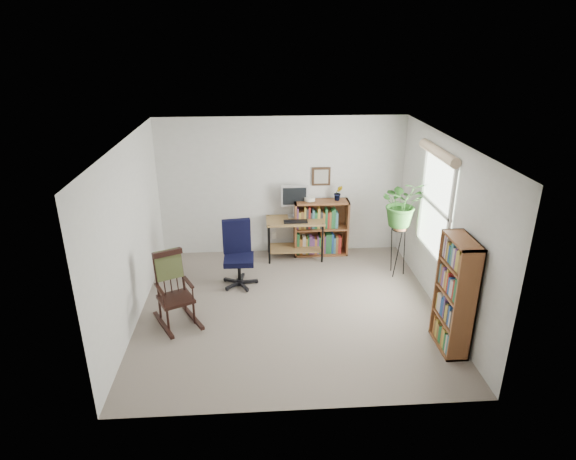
{
  "coord_description": "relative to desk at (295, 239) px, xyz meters",
  "views": [
    {
      "loc": [
        -0.42,
        -5.91,
        3.64
      ],
      "look_at": [
        0.0,
        0.4,
        1.05
      ],
      "focal_mm": 30.0,
      "sensor_mm": 36.0,
      "label": 1
    }
  ],
  "objects": [
    {
      "name": "framed_picture",
      "position": [
        0.47,
        0.27,
        1.03
      ],
      "size": [
        0.32,
        0.04,
        0.32
      ],
      "primitive_type": null,
      "color": "black",
      "rests_on": "wall_back"
    },
    {
      "name": "keyboard",
      "position": [
        -0.0,
        -0.12,
        0.36
      ],
      "size": [
        0.4,
        0.15,
        0.02
      ],
      "primitive_type": "cube",
      "color": "black",
      "rests_on": "desk"
    },
    {
      "name": "rocking_chair",
      "position": [
        -1.75,
        -1.96,
        0.16
      ],
      "size": [
        0.86,
        1.03,
        1.02
      ],
      "primitive_type": null,
      "rotation": [
        0.0,
        0.0,
        0.46
      ],
      "color": "black",
      "rests_on": "floor"
    },
    {
      "name": "potted_plant_small",
      "position": [
        0.75,
        0.13,
        0.69
      ],
      "size": [
        0.13,
        0.24,
        0.11
      ],
      "primitive_type": "imported",
      "color": "#285B20",
      "rests_on": "low_bookshelf"
    },
    {
      "name": "ceiling",
      "position": [
        -0.21,
        -1.7,
        2.05
      ],
      "size": [
        4.2,
        4.0,
        0.0
      ],
      "primitive_type": "cube",
      "color": "silver",
      "rests_on": "ground"
    },
    {
      "name": "low_bookshelf",
      "position": [
        0.47,
        0.12,
        0.14
      ],
      "size": [
        0.94,
        0.31,
        0.99
      ],
      "primitive_type": null,
      "color": "brown",
      "rests_on": "floor"
    },
    {
      "name": "spider_plant",
      "position": [
        1.59,
        -0.75,
        1.23
      ],
      "size": [
        1.69,
        1.88,
        1.46
      ],
      "primitive_type": "imported",
      "color": "#285B20",
      "rests_on": "plant_stand"
    },
    {
      "name": "wall_right",
      "position": [
        1.89,
        -1.7,
        0.85
      ],
      "size": [
        0.0,
        4.0,
        2.4
      ],
      "primitive_type": "cube",
      "color": "silver",
      "rests_on": "ground"
    },
    {
      "name": "desk",
      "position": [
        0.0,
        0.0,
        0.0
      ],
      "size": [
        0.98,
        0.54,
        0.7
      ],
      "primitive_type": null,
      "color": "olive",
      "rests_on": "floor"
    },
    {
      "name": "monitor",
      "position": [
        -0.0,
        0.14,
        0.63
      ],
      "size": [
        0.46,
        0.16,
        0.56
      ],
      "primitive_type": null,
      "color": "#BDBCC1",
      "rests_on": "desk"
    },
    {
      "name": "window",
      "position": [
        1.85,
        -1.4,
        1.05
      ],
      "size": [
        0.12,
        1.2,
        1.5
      ],
      "primitive_type": null,
      "color": "silver",
      "rests_on": "wall_right"
    },
    {
      "name": "tall_bookshelf",
      "position": [
        1.71,
        -2.71,
        0.38
      ],
      "size": [
        0.27,
        0.64,
        1.46
      ],
      "primitive_type": null,
      "color": "brown",
      "rests_on": "floor"
    },
    {
      "name": "plant_stand",
      "position": [
        1.59,
        -0.75,
        0.11
      ],
      "size": [
        0.32,
        0.32,
        0.92
      ],
      "primitive_type": null,
      "rotation": [
        0.0,
        0.0,
        -0.32
      ],
      "color": "black",
      "rests_on": "floor"
    },
    {
      "name": "wall_front",
      "position": [
        -0.21,
        -3.7,
        0.85
      ],
      "size": [
        4.2,
        0.0,
        2.4
      ],
      "primitive_type": "cube",
      "color": "silver",
      "rests_on": "ground"
    },
    {
      "name": "floor",
      "position": [
        -0.21,
        -1.7,
        -0.35
      ],
      "size": [
        4.2,
        4.0,
        0.0
      ],
      "primitive_type": "cube",
      "color": "gray",
      "rests_on": "ground"
    },
    {
      "name": "wall_left",
      "position": [
        -2.31,
        -1.7,
        0.85
      ],
      "size": [
        0.0,
        4.0,
        2.4
      ],
      "primitive_type": "cube",
      "color": "silver",
      "rests_on": "ground"
    },
    {
      "name": "wall_back",
      "position": [
        -0.21,
        0.3,
        0.85
      ],
      "size": [
        4.2,
        0.0,
        2.4
      ],
      "primitive_type": "cube",
      "color": "silver",
      "rests_on": "ground"
    },
    {
      "name": "office_chair",
      "position": [
        -0.94,
        -0.95,
        0.17
      ],
      "size": [
        0.64,
        0.64,
        1.03
      ],
      "primitive_type": null,
      "rotation": [
        0.0,
        0.0,
        0.14
      ],
      "color": "black",
      "rests_on": "floor"
    }
  ]
}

